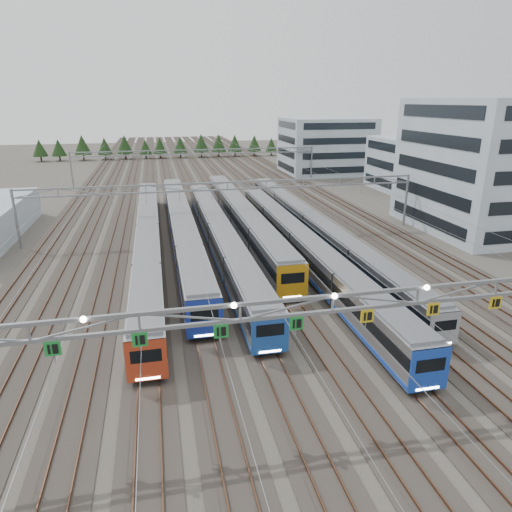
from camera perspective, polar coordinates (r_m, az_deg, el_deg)
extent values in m
plane|color=#47423A|center=(31.40, 8.80, -18.07)|extent=(400.00, 400.00, 0.00)
cube|color=#2D2823|center=(124.98, -7.88, 10.16)|extent=(54.00, 260.00, 0.08)
cube|color=brown|center=(125.56, -19.69, 9.35)|extent=(0.08, 260.00, 0.16)
cube|color=brown|center=(129.46, 3.61, 10.66)|extent=(0.08, 260.00, 0.16)
cube|color=brown|center=(124.91, -8.22, 10.20)|extent=(0.08, 260.00, 0.16)
cube|color=brown|center=(125.02, -7.55, 10.24)|extent=(0.08, 260.00, 0.16)
cube|color=black|center=(60.88, -13.19, 0.88)|extent=(2.35, 59.53, 0.36)
cube|color=#9D9FA5|center=(60.39, -13.31, 2.44)|extent=(2.77, 60.75, 3.11)
cube|color=black|center=(60.28, -13.34, 2.78)|extent=(2.83, 60.44, 0.94)
cube|color=#B6371C|center=(60.76, -13.22, 1.26)|extent=(2.82, 60.44, 0.35)
cube|color=slate|center=(59.95, -13.43, 3.96)|extent=(2.49, 59.53, 0.25)
cube|color=#B6371C|center=(32.36, -13.54, -12.60)|extent=(2.79, 0.12, 3.11)
cube|color=black|center=(32.14, -13.59, -12.06)|extent=(2.08, 0.10, 0.94)
cube|color=white|center=(33.03, -13.35, -14.67)|extent=(1.66, 0.06, 0.15)
cube|color=black|center=(64.30, -9.18, 2.12)|extent=(2.53, 56.46, 0.38)
cube|color=#9D9FA5|center=(63.80, -9.27, 3.71)|extent=(2.97, 57.61, 3.34)
cube|color=black|center=(63.69, -9.29, 4.06)|extent=(3.03, 57.32, 1.01)
cube|color=#1A31A1|center=(64.17, -9.20, 2.50)|extent=(3.02, 57.32, 0.37)
cube|color=slate|center=(63.36, -9.35, 5.27)|extent=(2.67, 56.46, 0.27)
cube|color=#1A31A1|center=(36.84, -6.43, -7.80)|extent=(2.99, 0.12, 3.34)
cube|color=black|center=(36.64, -6.45, -7.26)|extent=(2.23, 0.10, 1.01)
cube|color=white|center=(37.46, -6.34, -9.83)|extent=(1.78, 0.06, 0.16)
cube|color=black|center=(59.79, -4.56, 1.01)|extent=(2.43, 53.18, 0.37)
cube|color=#9D9FA5|center=(59.26, -4.61, 2.65)|extent=(2.86, 54.26, 3.22)
cube|color=black|center=(59.16, -4.62, 3.01)|extent=(2.92, 53.99, 0.97)
cube|color=#1E4CA5|center=(59.66, -4.57, 1.40)|extent=(2.91, 53.99, 0.36)
cube|color=slate|center=(58.81, -4.65, 4.25)|extent=(2.58, 53.18, 0.26)
cube|color=#1E4CA5|center=(34.51, 1.77, -9.77)|extent=(2.88, 0.12, 3.22)
cube|color=black|center=(34.30, 1.79, -9.23)|extent=(2.15, 0.10, 0.97)
cube|color=white|center=(35.16, 1.77, -11.83)|extent=(1.72, 0.06, 0.15)
cube|color=black|center=(68.70, -1.86, 3.46)|extent=(2.63, 52.25, 0.40)
cube|color=#9D9FA5|center=(68.21, -1.88, 5.02)|extent=(3.09, 53.32, 3.48)
cube|color=black|center=(68.11, -1.88, 5.36)|extent=(3.15, 53.05, 1.05)
cube|color=orange|center=(68.58, -1.86, 3.83)|extent=(3.14, 53.05, 0.39)
cube|color=slate|center=(67.79, -1.89, 6.54)|extent=(2.78, 52.25, 0.28)
cube|color=orange|center=(43.55, 4.59, -3.27)|extent=(3.11, 0.12, 3.48)
cube|color=black|center=(43.36, 4.62, -2.77)|extent=(2.32, 0.10, 1.05)
cube|color=white|center=(44.09, 4.56, -5.12)|extent=(1.85, 0.06, 0.17)
cube|color=black|center=(55.85, 5.54, -0.33)|extent=(2.38, 54.03, 0.36)
cube|color=#9D9FA5|center=(55.30, 5.59, 1.37)|extent=(2.80, 55.13, 3.15)
cube|color=black|center=(55.19, 5.61, 1.74)|extent=(2.86, 54.86, 0.95)
cube|color=blue|center=(55.71, 5.55, 0.07)|extent=(2.85, 54.86, 0.35)
cube|color=slate|center=(54.82, 5.65, 3.04)|extent=(2.52, 54.03, 0.25)
cube|color=blue|center=(32.54, 20.87, -13.17)|extent=(2.82, 0.12, 3.15)
cube|color=black|center=(32.33, 20.98, -12.63)|extent=(2.10, 0.10, 0.95)
cube|color=white|center=(33.22, 20.64, -15.24)|extent=(1.68, 0.06, 0.15)
cube|color=black|center=(65.53, 6.85, 2.53)|extent=(2.15, 62.14, 0.33)
cube|color=#9D9FA5|center=(65.11, 6.91, 3.86)|extent=(2.53, 63.41, 2.85)
cube|color=black|center=(65.02, 6.92, 4.15)|extent=(2.59, 63.09, 0.86)
cube|color=#989BA6|center=(65.43, 6.87, 2.85)|extent=(2.58, 63.09, 0.32)
cube|color=slate|center=(64.73, 6.96, 5.16)|extent=(2.28, 62.14, 0.23)
cube|color=#989BA6|center=(38.57, 22.50, -8.45)|extent=(2.55, 0.12, 2.85)
cube|color=black|center=(38.40, 22.59, -8.01)|extent=(1.90, 0.10, 0.86)
cube|color=white|center=(39.09, 22.32, -10.11)|extent=(1.52, 0.06, 0.14)
cube|color=gray|center=(27.45, 9.61, -4.94)|extent=(56.00, 0.22, 0.22)
cube|color=gray|center=(27.86, 9.50, -6.82)|extent=(56.00, 0.22, 0.22)
cube|color=#19812F|center=(26.90, -24.08, -10.53)|extent=(0.85, 0.06, 0.85)
cube|color=#19812F|center=(26.27, -14.32, -10.09)|extent=(0.85, 0.06, 0.85)
cube|color=#19812F|center=(26.40, -4.41, -9.35)|extent=(0.85, 0.06, 0.85)
cube|color=#19812F|center=(27.28, 5.09, -8.38)|extent=(0.85, 0.06, 0.85)
cube|color=gold|center=(28.85, 13.73, -7.29)|extent=(0.85, 0.06, 0.85)
cube|color=gold|center=(30.99, 21.29, -6.20)|extent=(0.85, 0.06, 0.85)
cube|color=gold|center=(33.61, 27.74, -5.18)|extent=(0.85, 0.06, 0.85)
cylinder|color=gray|center=(67.40, -27.80, 4.08)|extent=(0.36, 0.36, 8.00)
cylinder|color=gray|center=(75.08, 18.24, 6.65)|extent=(0.36, 0.36, 8.00)
cube|color=gray|center=(64.87, -3.59, 9.17)|extent=(56.00, 0.22, 0.22)
cube|color=gray|center=(65.04, -3.57, 8.30)|extent=(56.00, 0.22, 0.22)
cylinder|color=gray|center=(110.70, -22.09, 9.93)|extent=(0.36, 0.36, 8.00)
cylinder|color=gray|center=(115.53, 6.95, 11.48)|extent=(0.36, 0.36, 8.00)
cube|color=gray|center=(109.17, -7.38, 13.04)|extent=(56.00, 0.22, 0.22)
cube|color=gray|center=(109.28, -7.36, 12.52)|extent=(56.00, 0.22, 0.22)
cube|color=#94A7B1|center=(76.42, 26.93, 9.97)|extent=(18.00, 22.00, 18.98)
cube|color=#94A7B1|center=(106.33, 18.79, 10.83)|extent=(14.00, 16.00, 11.10)
cube|color=#94A7B1|center=(126.41, 8.73, 13.46)|extent=(22.00, 18.00, 14.26)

